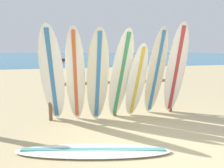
% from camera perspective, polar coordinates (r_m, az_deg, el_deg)
% --- Properties ---
extents(ground_plane, '(120.00, 120.00, 0.00)m').
position_cam_1_polar(ground_plane, '(4.23, 15.44, -16.64)').
color(ground_plane, tan).
extents(ocean_water, '(120.00, 80.00, 0.01)m').
position_cam_1_polar(ocean_water, '(61.34, -12.71, 7.05)').
color(ocean_water, '#196B93').
rests_on(ocean_water, ground).
extents(surfboard_rack, '(3.47, 0.09, 1.07)m').
position_cam_1_polar(surfboard_rack, '(6.02, 0.71, -1.51)').
color(surfboard_rack, brown).
rests_on(surfboard_rack, ground).
extents(surfboard_leaning_far_left, '(0.70, 1.18, 2.34)m').
position_cam_1_polar(surfboard_leaning_far_left, '(5.40, -14.94, 1.92)').
color(surfboard_leaning_far_left, white).
rests_on(surfboard_leaning_far_left, ground).
extents(surfboard_leaning_left, '(0.58, 0.70, 2.33)m').
position_cam_1_polar(surfboard_leaning_left, '(5.52, -9.30, 2.19)').
color(surfboard_leaning_left, white).
rests_on(surfboard_leaning_left, ground).
extents(surfboard_leaning_center_left, '(0.56, 0.65, 2.30)m').
position_cam_1_polar(surfboard_leaning_center_left, '(5.43, -3.63, 2.02)').
color(surfboard_leaning_center_left, beige).
rests_on(surfboard_leaning_center_left, ground).
extents(surfboard_leaning_center, '(0.72, 0.97, 2.29)m').
position_cam_1_polar(surfboard_leaning_center, '(5.60, 2.23, 2.20)').
color(surfboard_leaning_center, white).
rests_on(surfboard_leaning_center, ground).
extents(surfboard_leaning_center_right, '(0.65, 0.79, 1.95)m').
position_cam_1_polar(surfboard_leaning_center_right, '(5.79, 6.26, 0.67)').
color(surfboard_leaning_center_right, white).
rests_on(surfboard_leaning_center_right, ground).
extents(surfboard_leaning_right, '(0.58, 0.82, 2.36)m').
position_cam_1_polar(surfboard_leaning_right, '(6.08, 11.07, 2.92)').
color(surfboard_leaning_right, beige).
rests_on(surfboard_leaning_right, ground).
extents(surfboard_leaning_far_right, '(0.61, 0.88, 2.47)m').
position_cam_1_polar(surfboard_leaning_far_right, '(6.21, 15.90, 3.37)').
color(surfboard_leaning_far_right, white).
rests_on(surfboard_leaning_far_right, ground).
extents(surfboard_lying_on_sand, '(2.80, 1.24, 0.08)m').
position_cam_1_polar(surfboard_lying_on_sand, '(4.11, -4.83, -16.60)').
color(surfboard_lying_on_sand, white).
rests_on(surfboard_lying_on_sand, ground).
extents(small_boat_offshore, '(2.15, 2.86, 0.71)m').
position_cam_1_polar(small_boat_offshore, '(35.56, -13.62, 6.20)').
color(small_boat_offshore, '#B22D28').
rests_on(small_boat_offshore, ocean_water).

